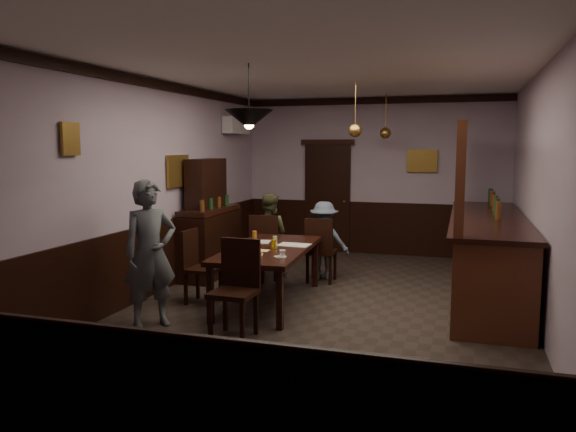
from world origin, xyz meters
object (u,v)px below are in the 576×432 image
at_px(chair_far_right, 320,247).
at_px(pendant_brass_mid, 355,131).
at_px(dining_table, 269,252).
at_px(pendant_brass_far, 385,133).
at_px(person_seated_left, 269,235).
at_px(pendant_iron, 249,119).
at_px(chair_near, 237,284).
at_px(soda_can, 274,244).
at_px(bar_counter, 487,254).
at_px(chair_side, 197,263).
at_px(coffee_cup, 283,253).
at_px(sideboard, 209,229).
at_px(person_seated_right, 324,240).
at_px(person_standing, 150,254).
at_px(chair_far_left, 264,244).

relative_size(chair_far_right, pendant_brass_mid, 1.23).
xyz_separation_m(dining_table, pendant_brass_far, (1.06, 3.18, 1.61)).
distance_m(person_seated_left, pendant_iron, 2.94).
height_order(chair_near, soda_can, chair_near).
bearing_deg(soda_can, pendant_brass_far, 73.08).
xyz_separation_m(soda_can, bar_counter, (2.67, 1.29, -0.22)).
bearing_deg(chair_side, chair_far_right, -39.19).
distance_m(coffee_cup, sideboard, 2.56).
xyz_separation_m(coffee_cup, bar_counter, (2.39, 1.81, -0.21)).
distance_m(dining_table, chair_side, 0.96).
distance_m(person_seated_right, sideboard, 1.84).
relative_size(person_seated_left, person_seated_right, 1.09).
height_order(dining_table, sideboard, sideboard).
bearing_deg(dining_table, chair_far_right, 73.89).
bearing_deg(person_standing, chair_far_right, 11.18).
relative_size(chair_far_right, chair_near, 0.94).
bearing_deg(chair_far_right, chair_side, 49.19).
bearing_deg(chair_near, pendant_brass_mid, 75.57).
height_order(dining_table, pendant_iron, pendant_iron).
relative_size(dining_table, pendant_iron, 3.06).
height_order(coffee_cup, bar_counter, bar_counter).
bearing_deg(bar_counter, coffee_cup, -142.80).
bearing_deg(person_seated_left, sideboard, 23.35).
xyz_separation_m(chair_near, chair_side, (-1.00, 1.06, -0.05)).
bearing_deg(pendant_brass_mid, bar_counter, -3.69).
height_order(person_seated_left, coffee_cup, person_seated_left).
distance_m(soda_can, pendant_brass_mid, 2.20).
bearing_deg(chair_near, person_seated_right, 86.34).
bearing_deg(sideboard, coffee_cup, -44.78).
xyz_separation_m(person_seated_left, soda_can, (0.62, -1.57, 0.15)).
bearing_deg(soda_can, dining_table, 150.80).
height_order(dining_table, person_standing, person_standing).
xyz_separation_m(coffee_cup, pendant_brass_far, (0.69, 3.75, 1.50)).
bearing_deg(bar_counter, chair_near, -136.28).
height_order(chair_far_left, sideboard, sideboard).
distance_m(chair_far_left, soda_can, 1.44).
xyz_separation_m(sideboard, bar_counter, (4.20, 0.01, -0.16)).
bearing_deg(chair_far_left, chair_side, 61.99).
height_order(dining_table, person_seated_right, person_seated_right).
xyz_separation_m(bar_counter, pendant_brass_mid, (-1.89, 0.12, 1.70)).
xyz_separation_m(chair_near, sideboard, (-1.53, 2.55, 0.17)).
height_order(chair_far_left, chair_far_right, chair_far_left).
bearing_deg(dining_table, person_standing, -126.74).
height_order(bar_counter, pendant_brass_far, pendant_brass_far).
height_order(pendant_brass_mid, pendant_brass_far, same).
relative_size(chair_far_left, pendant_brass_mid, 1.27).
bearing_deg(pendant_iron, chair_far_left, 105.21).
height_order(chair_far_right, coffee_cup, chair_far_right).
distance_m(chair_far_right, person_seated_left, 0.95).
distance_m(person_standing, sideboard, 2.59).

